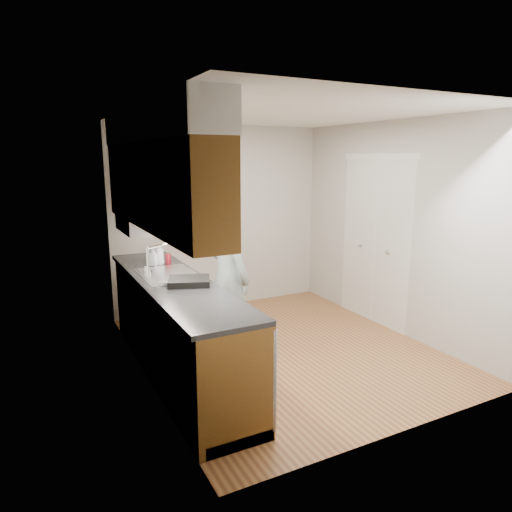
{
  "coord_description": "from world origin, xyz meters",
  "views": [
    {
      "loc": [
        -2.41,
        -4.04,
        2.06
      ],
      "look_at": [
        -0.22,
        0.25,
        1.03
      ],
      "focal_mm": 32.0,
      "sensor_mm": 36.0,
      "label": 1
    }
  ],
  "objects_px": {
    "person": "(228,268)",
    "soap_bottle_a": "(160,254)",
    "soap_bottle_c": "(151,253)",
    "steel_can": "(160,258)",
    "soap_bottle_b": "(154,256)",
    "dish_rack": "(189,281)",
    "soda_can": "(168,259)"
  },
  "relations": [
    {
      "from": "person",
      "to": "soap_bottle_a",
      "type": "height_order",
      "value": "person"
    },
    {
      "from": "soap_bottle_c",
      "to": "steel_can",
      "type": "distance_m",
      "value": 0.2
    },
    {
      "from": "soap_bottle_a",
      "to": "soap_bottle_b",
      "type": "xyz_separation_m",
      "value": [
        -0.06,
        0.01,
        -0.02
      ]
    },
    {
      "from": "soap_bottle_a",
      "to": "dish_rack",
      "type": "relative_size",
      "value": 0.66
    },
    {
      "from": "steel_can",
      "to": "soda_can",
      "type": "bearing_deg",
      "value": -50.33
    },
    {
      "from": "person",
      "to": "soap_bottle_c",
      "type": "relative_size",
      "value": 11.38
    },
    {
      "from": "soap_bottle_c",
      "to": "steel_can",
      "type": "height_order",
      "value": "soap_bottle_c"
    },
    {
      "from": "soap_bottle_c",
      "to": "soda_can",
      "type": "bearing_deg",
      "value": -67.02
    },
    {
      "from": "steel_can",
      "to": "dish_rack",
      "type": "height_order",
      "value": "steel_can"
    },
    {
      "from": "person",
      "to": "soap_bottle_a",
      "type": "relative_size",
      "value": 7.61
    },
    {
      "from": "person",
      "to": "steel_can",
      "type": "relative_size",
      "value": 14.98
    },
    {
      "from": "soap_bottle_b",
      "to": "dish_rack",
      "type": "xyz_separation_m",
      "value": [
        0.09,
        -0.9,
        -0.07
      ]
    },
    {
      "from": "soap_bottle_a",
      "to": "dish_rack",
      "type": "distance_m",
      "value": 0.9
    },
    {
      "from": "dish_rack",
      "to": "person",
      "type": "bearing_deg",
      "value": 57.24
    },
    {
      "from": "soap_bottle_a",
      "to": "soap_bottle_c",
      "type": "distance_m",
      "value": 0.26
    },
    {
      "from": "person",
      "to": "dish_rack",
      "type": "height_order",
      "value": "person"
    },
    {
      "from": "soda_can",
      "to": "steel_can",
      "type": "distance_m",
      "value": 0.1
    },
    {
      "from": "soda_can",
      "to": "soap_bottle_a",
      "type": "bearing_deg",
      "value": 175.33
    },
    {
      "from": "soap_bottle_c",
      "to": "steel_can",
      "type": "bearing_deg",
      "value": -75.55
    },
    {
      "from": "soap_bottle_c",
      "to": "soda_can",
      "type": "height_order",
      "value": "soap_bottle_c"
    },
    {
      "from": "steel_can",
      "to": "soap_bottle_c",
      "type": "bearing_deg",
      "value": 104.45
    },
    {
      "from": "soap_bottle_a",
      "to": "steel_can",
      "type": "xyz_separation_m",
      "value": [
        0.03,
        0.07,
        -0.06
      ]
    },
    {
      "from": "soap_bottle_c",
      "to": "person",
      "type": "bearing_deg",
      "value": -50.12
    },
    {
      "from": "soap_bottle_b",
      "to": "steel_can",
      "type": "bearing_deg",
      "value": 35.5
    },
    {
      "from": "soap_bottle_c",
      "to": "steel_can",
      "type": "xyz_separation_m",
      "value": [
        0.05,
        -0.19,
        -0.02
      ]
    },
    {
      "from": "soap_bottle_c",
      "to": "soap_bottle_b",
      "type": "bearing_deg",
      "value": -99.15
    },
    {
      "from": "person",
      "to": "dish_rack",
      "type": "xyz_separation_m",
      "value": [
        -0.56,
        -0.42,
        0.03
      ]
    },
    {
      "from": "person",
      "to": "soap_bottle_a",
      "type": "bearing_deg",
      "value": 35.45
    },
    {
      "from": "soap_bottle_b",
      "to": "soap_bottle_a",
      "type": "bearing_deg",
      "value": -5.68
    },
    {
      "from": "person",
      "to": "soap_bottle_b",
      "type": "bearing_deg",
      "value": 37.96
    },
    {
      "from": "soap_bottle_a",
      "to": "dish_rack",
      "type": "height_order",
      "value": "soap_bottle_a"
    },
    {
      "from": "soap_bottle_a",
      "to": "steel_can",
      "type": "bearing_deg",
      "value": 70.26
    }
  ]
}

